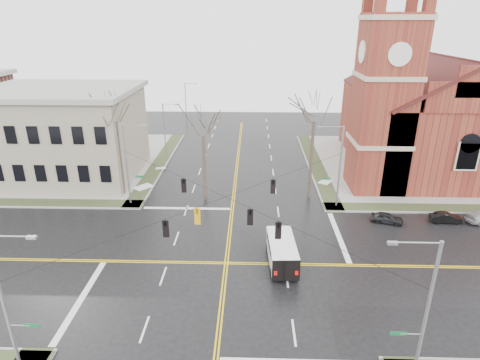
{
  "coord_description": "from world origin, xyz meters",
  "views": [
    {
      "loc": [
        2.05,
        -28.98,
        19.31
      ],
      "look_at": [
        0.99,
        6.0,
        5.24
      ],
      "focal_mm": 30.0,
      "sensor_mm": 36.0,
      "label": 1
    }
  ],
  "objects_px": {
    "signal_pole_sw": "(6,301)",
    "parked_car_a": "(387,218)",
    "tree_nw_far": "(115,117)",
    "signal_pole_ne": "(338,164)",
    "streetlight_north_a": "(165,128)",
    "tree_ne": "(314,116)",
    "church": "(423,107)",
    "tree_nw_near": "(203,131)",
    "parked_car_b": "(446,218)",
    "signal_pole_se": "(424,310)",
    "cargo_van": "(281,249)",
    "signal_pole_nw": "(128,162)",
    "streetlight_north_b": "(186,102)"
  },
  "relations": [
    {
      "from": "streetlight_north_a",
      "to": "signal_pole_nw",
      "type": "bearing_deg",
      "value": -92.32
    },
    {
      "from": "church",
      "to": "tree_nw_far",
      "type": "relative_size",
      "value": 2.12
    },
    {
      "from": "church",
      "to": "streetlight_north_a",
      "type": "xyz_separation_m",
      "value": [
        -35.42,
        3.22,
        -3.97
      ]
    },
    {
      "from": "signal_pole_ne",
      "to": "streetlight_north_a",
      "type": "xyz_separation_m",
      "value": [
        -21.97,
        16.5,
        -0.48
      ]
    },
    {
      "from": "signal_pole_ne",
      "to": "streetlight_north_a",
      "type": "relative_size",
      "value": 1.12
    },
    {
      "from": "church",
      "to": "signal_pole_se",
      "type": "height_order",
      "value": "church"
    },
    {
      "from": "signal_pole_sw",
      "to": "parked_car_a",
      "type": "relative_size",
      "value": 2.86
    },
    {
      "from": "church",
      "to": "signal_pole_ne",
      "type": "height_order",
      "value": "church"
    },
    {
      "from": "signal_pole_sw",
      "to": "streetlight_north_b",
      "type": "height_order",
      "value": "signal_pole_sw"
    },
    {
      "from": "signal_pole_se",
      "to": "streetlight_north_b",
      "type": "relative_size",
      "value": 1.12
    },
    {
      "from": "signal_pole_ne",
      "to": "tree_ne",
      "type": "height_order",
      "value": "tree_ne"
    },
    {
      "from": "signal_pole_sw",
      "to": "tree_nw_near",
      "type": "distance_m",
      "value": 25.93
    },
    {
      "from": "parked_car_a",
      "to": "tree_nw_near",
      "type": "bearing_deg",
      "value": 92.42
    },
    {
      "from": "parked_car_b",
      "to": "tree_nw_far",
      "type": "height_order",
      "value": "tree_nw_far"
    },
    {
      "from": "tree_nw_near",
      "to": "parked_car_b",
      "type": "bearing_deg",
      "value": -10.89
    },
    {
      "from": "signal_pole_nw",
      "to": "cargo_van",
      "type": "height_order",
      "value": "signal_pole_nw"
    },
    {
      "from": "signal_pole_sw",
      "to": "tree_ne",
      "type": "xyz_separation_m",
      "value": [
        20.09,
        25.36,
        4.65
      ]
    },
    {
      "from": "signal_pole_se",
      "to": "parked_car_b",
      "type": "height_order",
      "value": "signal_pole_se"
    },
    {
      "from": "signal_pole_se",
      "to": "cargo_van",
      "type": "height_order",
      "value": "signal_pole_se"
    },
    {
      "from": "church",
      "to": "tree_nw_near",
      "type": "distance_m",
      "value": 30.39
    },
    {
      "from": "cargo_van",
      "to": "tree_nw_far",
      "type": "relative_size",
      "value": 0.45
    },
    {
      "from": "tree_nw_far",
      "to": "signal_pole_sw",
      "type": "bearing_deg",
      "value": -86.2
    },
    {
      "from": "streetlight_north_b",
      "to": "church",
      "type": "bearing_deg",
      "value": -33.25
    },
    {
      "from": "signal_pole_sw",
      "to": "tree_nw_far",
      "type": "relative_size",
      "value": 0.69
    },
    {
      "from": "streetlight_north_b",
      "to": "cargo_van",
      "type": "height_order",
      "value": "streetlight_north_b"
    },
    {
      "from": "signal_pole_sw",
      "to": "cargo_van",
      "type": "height_order",
      "value": "signal_pole_sw"
    },
    {
      "from": "parked_car_b",
      "to": "streetlight_north_a",
      "type": "bearing_deg",
      "value": 59.73
    },
    {
      "from": "parked_car_a",
      "to": "tree_nw_near",
      "type": "height_order",
      "value": "tree_nw_near"
    },
    {
      "from": "streetlight_north_a",
      "to": "cargo_van",
      "type": "xyz_separation_m",
      "value": [
        15.32,
        -27.73,
        -3.2
      ]
    },
    {
      "from": "cargo_van",
      "to": "tree_nw_near",
      "type": "distance_m",
      "value": 16.41
    },
    {
      "from": "cargo_van",
      "to": "parked_car_b",
      "type": "relative_size",
      "value": 1.82
    },
    {
      "from": "tree_ne",
      "to": "streetlight_north_b",
      "type": "bearing_deg",
      "value": 119.63
    },
    {
      "from": "signal_pole_ne",
      "to": "signal_pole_se",
      "type": "xyz_separation_m",
      "value": [
        0.0,
        -23.0,
        0.0
      ]
    },
    {
      "from": "tree_nw_far",
      "to": "tree_ne",
      "type": "relative_size",
      "value": 0.97
    },
    {
      "from": "signal_pole_nw",
      "to": "tree_ne",
      "type": "distance_m",
      "value": 20.75
    },
    {
      "from": "streetlight_north_a",
      "to": "streetlight_north_b",
      "type": "distance_m",
      "value": 20.0
    },
    {
      "from": "parked_car_a",
      "to": "signal_pole_nw",
      "type": "bearing_deg",
      "value": 99.65
    },
    {
      "from": "signal_pole_se",
      "to": "streetlight_north_a",
      "type": "xyz_separation_m",
      "value": [
        -21.97,
        39.5,
        -0.48
      ]
    },
    {
      "from": "signal_pole_ne",
      "to": "parked_car_b",
      "type": "bearing_deg",
      "value": -17.82
    },
    {
      "from": "signal_pole_ne",
      "to": "tree_nw_far",
      "type": "xyz_separation_m",
      "value": [
        -24.34,
        2.59,
        4.41
      ]
    },
    {
      "from": "cargo_van",
      "to": "streetlight_north_a",
      "type": "bearing_deg",
      "value": 115.87
    },
    {
      "from": "signal_pole_ne",
      "to": "streetlight_north_a",
      "type": "bearing_deg",
      "value": 143.1
    },
    {
      "from": "signal_pole_sw",
      "to": "parked_car_b",
      "type": "relative_size",
      "value": 2.83
    },
    {
      "from": "signal_pole_sw",
      "to": "parked_car_a",
      "type": "height_order",
      "value": "signal_pole_sw"
    },
    {
      "from": "church",
      "to": "streetlight_north_a",
      "type": "relative_size",
      "value": 3.44
    },
    {
      "from": "church",
      "to": "signal_pole_ne",
      "type": "bearing_deg",
      "value": -135.34
    },
    {
      "from": "church",
      "to": "tree_nw_far",
      "type": "bearing_deg",
      "value": -164.2
    },
    {
      "from": "parked_car_b",
      "to": "tree_nw_near",
      "type": "bearing_deg",
      "value": 80.25
    },
    {
      "from": "signal_pole_ne",
      "to": "signal_pole_se",
      "type": "distance_m",
      "value": 23.0
    },
    {
      "from": "streetlight_north_a",
      "to": "tree_ne",
      "type": "relative_size",
      "value": 0.6
    }
  ]
}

